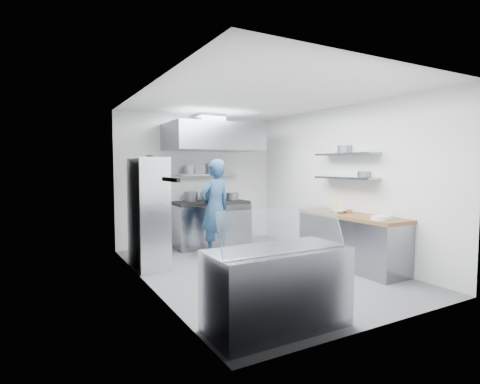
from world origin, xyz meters
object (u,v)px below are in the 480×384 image
wire_rack (148,213)px  display_case (277,289)px  gas_range (210,225)px  chef (215,208)px

wire_rack → display_case: 3.09m
gas_range → wire_rack: size_ratio=0.86×
gas_range → chef: 1.10m
chef → gas_range: bearing=-124.2°
gas_range → chef: bearing=-109.3°
gas_range → display_case: bearing=-105.0°
display_case → chef: bearing=76.3°
chef → wire_rack: wire_rack is taller
gas_range → wire_rack: bearing=-146.1°
chef → wire_rack: size_ratio=0.99×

